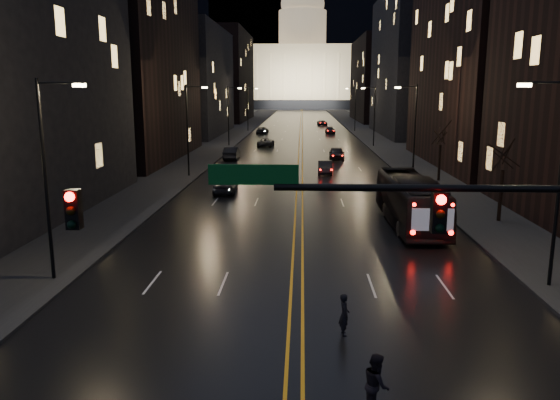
# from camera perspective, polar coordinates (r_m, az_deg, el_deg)

# --- Properties ---
(road) EXTENTS (20.00, 320.00, 0.02)m
(road) POSITION_cam_1_polar(r_m,az_deg,el_deg) (143.28, 2.25, 8.06)
(road) COLOR black
(road) RESTS_ON ground
(sidewalk_left) EXTENTS (8.00, 320.00, 0.16)m
(sidewalk_left) POSITION_cam_1_polar(r_m,az_deg,el_deg) (143.98, -3.38, 8.10)
(sidewalk_left) COLOR black
(sidewalk_left) RESTS_ON ground
(sidewalk_right) EXTENTS (8.00, 320.00, 0.16)m
(sidewalk_right) POSITION_cam_1_polar(r_m,az_deg,el_deg) (143.94, 7.89, 8.01)
(sidewalk_right) COLOR black
(sidewalk_right) RESTS_ON ground
(center_line) EXTENTS (0.62, 320.00, 0.01)m
(center_line) POSITION_cam_1_polar(r_m,az_deg,el_deg) (143.28, 2.25, 8.07)
(center_line) COLOR orange
(center_line) RESTS_ON road
(building_left_mid) EXTENTS (12.00, 30.00, 28.00)m
(building_left_mid) POSITION_cam_1_polar(r_m,az_deg,el_deg) (70.51, -15.77, 15.52)
(building_left_mid) COLOR black
(building_left_mid) RESTS_ON ground
(building_left_far) EXTENTS (12.00, 34.00, 20.00)m
(building_left_far) POSITION_cam_1_polar(r_m,az_deg,el_deg) (107.15, -9.30, 12.12)
(building_left_far) COLOR black
(building_left_far) RESTS_ON ground
(building_left_dist) EXTENTS (12.00, 40.00, 24.00)m
(building_left_dist) POSITION_cam_1_polar(r_m,az_deg,el_deg) (154.53, -5.71, 12.71)
(building_left_dist) COLOR black
(building_left_dist) RESTS_ON ground
(building_right_mid) EXTENTS (12.00, 34.00, 26.00)m
(building_right_mid) POSITION_cam_1_polar(r_m,az_deg,el_deg) (107.17, 13.90, 13.55)
(building_right_mid) COLOR black
(building_right_mid) RESTS_ON ground
(building_right_dist) EXTENTS (12.00, 40.00, 22.00)m
(building_right_dist) POSITION_cam_1_polar(r_m,az_deg,el_deg) (154.46, 10.29, 12.22)
(building_right_dist) COLOR black
(building_right_dist) RESTS_ON ground
(mountain_ridge) EXTENTS (520.00, 60.00, 130.00)m
(mountain_ridge) POSITION_cam_1_polar(r_m,az_deg,el_deg) (399.06, 8.50, 19.50)
(mountain_ridge) COLOR black
(mountain_ridge) RESTS_ON ground
(capitol) EXTENTS (90.00, 50.00, 58.50)m
(capitol) POSITION_cam_1_polar(r_m,az_deg,el_deg) (263.17, 2.33, 13.35)
(capitol) COLOR black
(capitol) RESTS_ON ground
(traffic_signal) EXTENTS (17.29, 0.45, 7.00)m
(traffic_signal) POSITION_cam_1_polar(r_m,az_deg,el_deg) (14.64, 25.34, -3.17)
(traffic_signal) COLOR black
(traffic_signal) RESTS_ON ground
(streetlamp_right_near) EXTENTS (2.13, 0.25, 9.00)m
(streetlamp_right_near) POSITION_cam_1_polar(r_m,az_deg,el_deg) (25.60, 26.87, 2.51)
(streetlamp_right_near) COLOR black
(streetlamp_right_near) RESTS_ON ground
(streetlamp_left_near) EXTENTS (2.13, 0.25, 9.00)m
(streetlamp_left_near) POSITION_cam_1_polar(r_m,az_deg,el_deg) (25.75, -23.01, 2.88)
(streetlamp_left_near) COLOR black
(streetlamp_left_near) RESTS_ON ground
(streetlamp_right_mid) EXTENTS (2.13, 0.25, 9.00)m
(streetlamp_right_mid) POSITION_cam_1_polar(r_m,az_deg,el_deg) (54.20, 13.74, 7.51)
(streetlamp_right_mid) COLOR black
(streetlamp_right_mid) RESTS_ON ground
(streetlamp_left_mid) EXTENTS (2.13, 0.25, 9.00)m
(streetlamp_left_mid) POSITION_cam_1_polar(r_m,az_deg,el_deg) (54.26, -9.47, 7.69)
(streetlamp_left_mid) COLOR black
(streetlamp_left_mid) RESTS_ON ground
(streetlamp_right_far) EXTENTS (2.13, 0.25, 9.00)m
(streetlamp_right_far) POSITION_cam_1_polar(r_m,az_deg,el_deg) (83.78, 9.72, 8.96)
(streetlamp_right_far) COLOR black
(streetlamp_right_far) RESTS_ON ground
(streetlamp_left_far) EXTENTS (2.13, 0.25, 9.00)m
(streetlamp_left_far) POSITION_cam_1_polar(r_m,az_deg,el_deg) (83.82, -5.30, 9.08)
(streetlamp_left_far) COLOR black
(streetlamp_left_far) RESTS_ON ground
(streetlamp_right_dist) EXTENTS (2.13, 0.25, 9.00)m
(streetlamp_right_dist) POSITION_cam_1_polar(r_m,az_deg,el_deg) (113.58, 7.79, 9.64)
(streetlamp_right_dist) COLOR black
(streetlamp_right_dist) RESTS_ON ground
(streetlamp_left_dist) EXTENTS (2.13, 0.25, 9.00)m
(streetlamp_left_dist) POSITION_cam_1_polar(r_m,az_deg,el_deg) (113.61, -3.29, 9.73)
(streetlamp_left_dist) COLOR black
(streetlamp_left_dist) RESTS_ON ground
(tree_right_mid) EXTENTS (2.40, 2.40, 6.65)m
(tree_right_mid) POSITION_cam_1_polar(r_m,az_deg,el_deg) (37.52, 22.35, 4.50)
(tree_right_mid) COLOR black
(tree_right_mid) RESTS_ON ground
(tree_right_far) EXTENTS (2.40, 2.40, 6.65)m
(tree_right_far) POSITION_cam_1_polar(r_m,az_deg,el_deg) (52.77, 16.48, 6.67)
(tree_right_far) COLOR black
(tree_right_far) RESTS_ON ground
(bus) EXTENTS (2.77, 11.38, 3.16)m
(bus) POSITION_cam_1_polar(r_m,az_deg,el_deg) (35.58, 13.47, -0.10)
(bus) COLOR black
(bus) RESTS_ON ground
(oncoming_car_a) EXTENTS (1.99, 4.66, 1.57)m
(oncoming_car_a) POSITION_cam_1_polar(r_m,az_deg,el_deg) (45.82, -5.73, 1.69)
(oncoming_car_a) COLOR black
(oncoming_car_a) RESTS_ON ground
(oncoming_car_b) EXTENTS (1.70, 4.79, 1.57)m
(oncoming_car_b) POSITION_cam_1_polar(r_m,az_deg,el_deg) (67.98, -5.06, 4.90)
(oncoming_car_b) COLOR black
(oncoming_car_b) RESTS_ON ground
(oncoming_car_c) EXTENTS (2.53, 4.86, 1.31)m
(oncoming_car_c) POSITION_cam_1_polar(r_m,az_deg,el_deg) (83.15, -1.49, 6.04)
(oncoming_car_c) COLOR black
(oncoming_car_c) RESTS_ON ground
(oncoming_car_d) EXTENTS (2.37, 4.97, 1.40)m
(oncoming_car_d) POSITION_cam_1_polar(r_m,az_deg,el_deg) (107.05, -1.87, 7.28)
(oncoming_car_d) COLOR black
(oncoming_car_d) RESTS_ON ground
(receding_car_a) EXTENTS (1.57, 4.15, 1.35)m
(receding_car_a) POSITION_cam_1_polar(r_m,az_deg,el_deg) (56.12, 4.74, 3.40)
(receding_car_a) COLOR black
(receding_car_a) RESTS_ON ground
(receding_car_b) EXTENTS (2.08, 4.71, 1.58)m
(receding_car_b) POSITION_cam_1_polar(r_m,az_deg,el_deg) (67.66, 5.94, 4.85)
(receding_car_b) COLOR black
(receding_car_b) RESTS_ON ground
(receding_car_c) EXTENTS (1.92, 4.50, 1.29)m
(receding_car_c) POSITION_cam_1_polar(r_m,az_deg,el_deg) (107.90, 5.26, 7.24)
(receding_car_c) COLOR black
(receding_car_c) RESTS_ON ground
(receding_car_d) EXTENTS (2.45, 4.71, 1.27)m
(receding_car_d) POSITION_cam_1_polar(r_m,az_deg,el_deg) (132.74, 4.44, 8.04)
(receding_car_d) COLOR black
(receding_car_d) RESTS_ON ground
(pedestrian_a) EXTENTS (0.45, 0.61, 1.53)m
(pedestrian_a) POSITION_cam_1_polar(r_m,az_deg,el_deg) (19.69, 6.73, -11.81)
(pedestrian_a) COLOR black
(pedestrian_a) RESTS_ON ground
(pedestrian_b) EXTENTS (0.52, 0.87, 1.72)m
(pedestrian_b) POSITION_cam_1_polar(r_m,az_deg,el_deg) (15.47, 10.03, -18.42)
(pedestrian_b) COLOR black
(pedestrian_b) RESTS_ON ground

